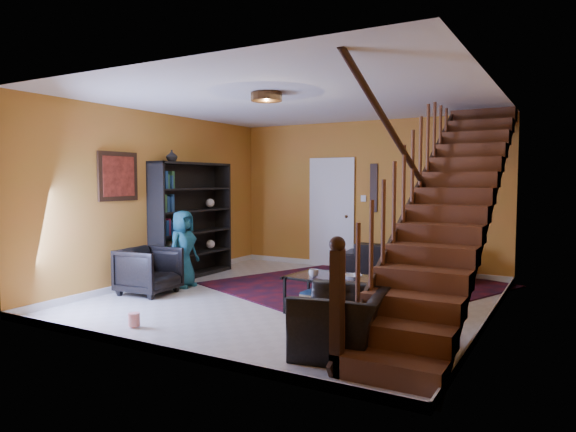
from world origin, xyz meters
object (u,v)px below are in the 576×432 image
Objects in this scene: sofa at (404,260)px; coffee_table at (338,292)px; armchair_left at (149,271)px; bookshelf at (192,222)px; armchair_right at (342,322)px.

coffee_table is at bearing 82.36° from sofa.
coffee_table is at bearing -87.57° from armchair_left.
coffee_table is at bearing -18.25° from bookshelf.
sofa is 2.78m from coffee_table.
bookshelf is 3.76m from sofa.
armchair_right is at bearing 91.38° from sofa.
armchair_left reaches higher than armchair_right.
armchair_right is at bearing -31.89° from bookshelf.
armchair_right is 0.75× the size of coffee_table.
coffee_table is (-0.64, 1.35, -0.04)m from armchair_right.
sofa is 2.16× the size of armchair_right.
coffee_table is (-0.02, -2.78, -0.03)m from sofa.
bookshelf reaches higher than armchair_right.
armchair_left reaches higher than sofa.
sofa is 2.71× the size of armchair_left.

